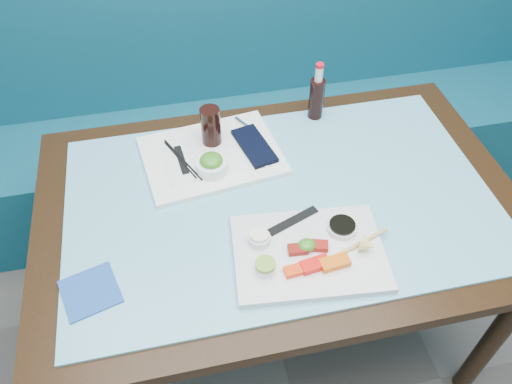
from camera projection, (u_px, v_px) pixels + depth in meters
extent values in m
cube|color=#0F5064|center=(237.00, 156.00, 2.34)|extent=(3.00, 0.55, 0.45)
cube|color=#0F5064|center=(224.00, 41.00, 2.14)|extent=(3.00, 0.12, 0.95)
cube|color=black|center=(280.00, 205.00, 1.46)|extent=(1.40, 0.90, 0.04)
cylinder|color=black|center=(494.00, 338.00, 1.58)|extent=(0.06, 0.06, 0.71)
cylinder|color=black|center=(95.00, 225.00, 1.89)|extent=(0.06, 0.06, 0.71)
cylinder|color=black|center=(400.00, 176.00, 2.07)|extent=(0.06, 0.06, 0.71)
cube|color=#67B4CE|center=(280.00, 199.00, 1.44)|extent=(1.22, 0.76, 0.01)
cube|color=silver|center=(309.00, 253.00, 1.30)|extent=(0.42, 0.32, 0.02)
cube|color=#FF370A|center=(296.00, 270.00, 1.24)|extent=(0.06, 0.04, 0.02)
cube|color=red|center=(315.00, 264.00, 1.25)|extent=(0.08, 0.05, 0.02)
cube|color=#EB5A09|center=(335.00, 263.00, 1.25)|extent=(0.08, 0.04, 0.02)
cube|color=maroon|center=(298.00, 249.00, 1.28)|extent=(0.05, 0.04, 0.02)
cube|color=maroon|center=(318.00, 246.00, 1.29)|extent=(0.06, 0.04, 0.02)
ellipsoid|color=#327F1D|center=(307.00, 245.00, 1.29)|extent=(0.05, 0.05, 0.03)
cylinder|color=white|center=(265.00, 268.00, 1.24)|extent=(0.07, 0.07, 0.02)
cylinder|color=#7DA936|center=(265.00, 264.00, 1.23)|extent=(0.05, 0.05, 0.01)
cylinder|color=white|center=(259.00, 239.00, 1.30)|extent=(0.08, 0.08, 0.02)
cylinder|color=white|center=(259.00, 235.00, 1.29)|extent=(0.06, 0.06, 0.01)
cylinder|color=silver|center=(342.00, 227.00, 1.33)|extent=(0.08, 0.08, 0.02)
cylinder|color=black|center=(342.00, 225.00, 1.32)|extent=(0.08, 0.08, 0.01)
cone|color=#FEFA78|center=(368.00, 245.00, 1.27)|extent=(0.06, 0.06, 0.05)
cube|color=black|center=(293.00, 221.00, 1.35)|extent=(0.16, 0.08, 0.00)
cylinder|color=tan|center=(352.00, 247.00, 1.29)|extent=(0.23, 0.08, 0.01)
cylinder|color=tan|center=(355.00, 247.00, 1.29)|extent=(0.20, 0.08, 0.01)
cube|color=white|center=(212.00, 155.00, 1.55)|extent=(0.45, 0.36, 0.02)
cube|color=white|center=(212.00, 153.00, 1.55)|extent=(0.32, 0.24, 0.00)
cylinder|color=white|center=(212.00, 166.00, 1.48)|extent=(0.12, 0.12, 0.04)
ellipsoid|color=#357D1C|center=(211.00, 160.00, 1.46)|extent=(0.09, 0.09, 0.03)
cylinder|color=black|center=(211.00, 126.00, 1.54)|extent=(0.07, 0.07, 0.13)
cube|color=black|center=(254.00, 146.00, 1.56)|extent=(0.12, 0.20, 0.01)
cylinder|color=silver|center=(246.00, 125.00, 1.63)|extent=(0.06, 0.09, 0.01)
cylinder|color=black|center=(180.00, 160.00, 1.52)|extent=(0.08, 0.18, 0.01)
cylinder|color=black|center=(183.00, 159.00, 1.53)|extent=(0.10, 0.20, 0.01)
cube|color=black|center=(181.00, 160.00, 1.53)|extent=(0.04, 0.13, 0.00)
cylinder|color=black|center=(316.00, 99.00, 1.65)|extent=(0.06, 0.06, 0.14)
cylinder|color=silver|center=(319.00, 74.00, 1.58)|extent=(0.03, 0.03, 0.05)
cylinder|color=red|center=(320.00, 66.00, 1.55)|extent=(0.04, 0.04, 0.01)
cube|color=#1C499B|center=(90.00, 291.00, 1.23)|extent=(0.16, 0.16, 0.01)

